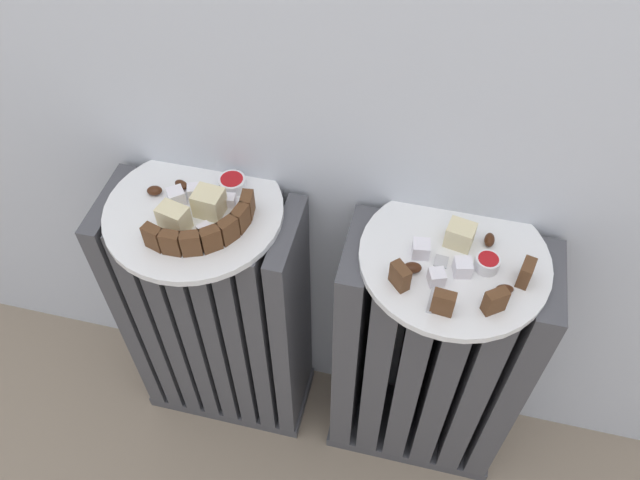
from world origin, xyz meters
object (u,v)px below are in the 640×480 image
object	(u,v)px
plate_right	(454,259)
plate_left	(194,211)
radiator_right	(427,362)
jam_bowl_right	(487,263)
fork	(437,279)
radiator_left	(218,319)
jam_bowl_left	(232,183)

from	to	relation	value
plate_right	plate_left	bearing A→B (deg)	180.00
radiator_right	plate_right	bearing A→B (deg)	0.00
plate_left	jam_bowl_right	size ratio (longest dim) A/B	7.92
plate_right	fork	xyz separation A→B (m)	(-0.02, -0.05, 0.01)
radiator_left	radiator_right	size ratio (longest dim) A/B	1.00
plate_right	jam_bowl_left	bearing A→B (deg)	170.71
radiator_right	jam_bowl_left	world-z (taller)	jam_bowl_left
radiator_left	jam_bowl_left	distance (m)	0.35
plate_right	jam_bowl_right	distance (m)	0.05
radiator_right	fork	size ratio (longest dim) A/B	5.79
radiator_right	jam_bowl_right	xyz separation A→B (m)	(0.05, -0.01, 0.34)
radiator_right	jam_bowl_left	size ratio (longest dim) A/B	13.74
radiator_left	fork	size ratio (longest dim) A/B	5.79
radiator_right	jam_bowl_right	distance (m)	0.34
plate_left	fork	world-z (taller)	fork
plate_left	plate_right	world-z (taller)	same
radiator_left	jam_bowl_right	distance (m)	0.58
jam_bowl_left	fork	bearing A→B (deg)	-17.51
radiator_right	plate_left	distance (m)	0.53
plate_left	plate_right	bearing A→B (deg)	0.00
plate_left	plate_right	xyz separation A→B (m)	(0.42, 0.00, 0.00)
plate_right	fork	bearing A→B (deg)	-113.66
jam_bowl_left	radiator_right	bearing A→B (deg)	-9.29
fork	plate_right	bearing A→B (deg)	66.34
plate_left	jam_bowl_left	distance (m)	0.08
radiator_right	plate_left	xyz separation A→B (m)	(-0.42, 0.00, 0.32)
plate_left	jam_bowl_left	world-z (taller)	jam_bowl_left
plate_right	jam_bowl_right	bearing A→B (deg)	-13.88
radiator_left	jam_bowl_right	size ratio (longest dim) A/B	16.90
radiator_left	jam_bowl_left	world-z (taller)	jam_bowl_left
jam_bowl_left	radiator_left	bearing A→B (deg)	-127.46
radiator_right	plate_left	bearing A→B (deg)	180.00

